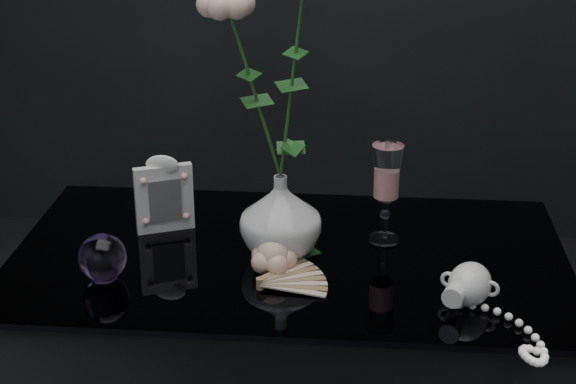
# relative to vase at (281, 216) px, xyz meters

# --- Properties ---
(vase) EXTENTS (0.16, 0.16, 0.16)m
(vase) POSITION_rel_vase_xyz_m (0.00, 0.00, 0.00)
(vase) COLOR silver
(vase) RESTS_ON table
(wine_glass) EXTENTS (0.07, 0.07, 0.20)m
(wine_glass) POSITION_rel_vase_xyz_m (0.20, 0.08, 0.02)
(wine_glass) COLOR white
(wine_glass) RESTS_ON table
(picture_frame) EXTENTS (0.15, 0.13, 0.16)m
(picture_frame) POSITION_rel_vase_xyz_m (-0.24, 0.09, 0.00)
(picture_frame) COLOR white
(picture_frame) RESTS_ON table
(paperweight) EXTENTS (0.09, 0.09, 0.09)m
(paperweight) POSITION_rel_vase_xyz_m (-0.31, -0.12, -0.04)
(paperweight) COLOR #A67BC7
(paperweight) RESTS_ON table
(paper_fan) EXTENTS (0.28, 0.24, 0.02)m
(paper_fan) POSITION_rel_vase_xyz_m (-0.02, -0.13, -0.07)
(paper_fan) COLOR beige
(paper_fan) RESTS_ON table
(loose_rose) EXTENTS (0.16, 0.20, 0.06)m
(loose_rose) POSITION_rel_vase_xyz_m (-0.01, -0.07, -0.05)
(loose_rose) COLOR beige
(loose_rose) RESTS_ON table
(pearl_jar) EXTENTS (0.33, 0.33, 0.08)m
(pearl_jar) POSITION_rel_vase_xyz_m (0.34, -0.15, -0.04)
(pearl_jar) COLOR white
(pearl_jar) RESTS_ON table
(roses) EXTENTS (0.22, 0.12, 0.48)m
(roses) POSITION_rel_vase_xyz_m (-0.01, -0.01, 0.30)
(roses) COLOR beige
(roses) RESTS_ON vase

